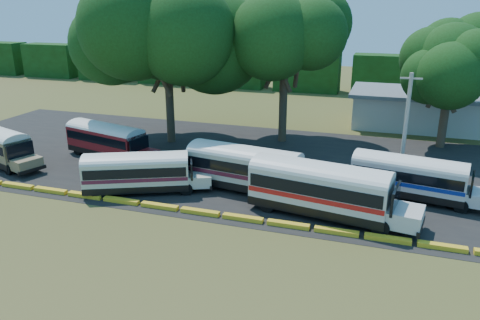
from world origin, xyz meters
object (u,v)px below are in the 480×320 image
(bus_red, at_px, (107,138))
(tree_west, at_px, (166,30))
(bus_white_red, at_px, (323,187))
(bus_cream_west, at_px, (139,170))

(bus_red, bearing_deg, tree_west, 77.65)
(bus_white_red, bearing_deg, bus_cream_west, -170.25)
(bus_red, bearing_deg, bus_white_red, -2.76)
(tree_west, bearing_deg, bus_cream_west, -73.92)
(bus_cream_west, relative_size, bus_white_red, 0.82)
(bus_white_red, xyz_separation_m, tree_west, (-17.07, 12.56, 8.83))
(bus_white_red, bearing_deg, tree_west, 152.67)
(bus_white_red, bearing_deg, bus_red, 172.00)
(bus_red, height_order, bus_cream_west, bus_red)
(bus_cream_west, relative_size, tree_west, 0.60)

